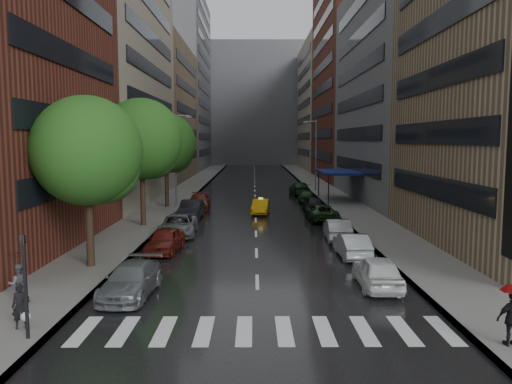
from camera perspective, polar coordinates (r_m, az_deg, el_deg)
ground at (r=19.95m, az=0.23°, el=-13.47°), size 220.00×220.00×0.00m
road at (r=69.13m, az=-0.14°, el=0.50°), size 14.00×140.00×0.01m
sidewalk_left at (r=69.69m, az=-7.56°, el=0.55°), size 4.00×140.00×0.15m
sidewalk_right at (r=69.73m, az=7.28°, el=0.55°), size 4.00×140.00×0.15m
crosswalk at (r=18.08m, az=0.95°, el=-15.54°), size 13.15×2.80×0.01m
buildings_left at (r=79.55m, az=-11.30°, el=12.64°), size 8.00×108.00×38.00m
buildings_right at (r=77.47m, az=11.26°, el=12.11°), size 8.05×109.10×36.00m
building_far at (r=137.13m, az=-0.21°, el=9.93°), size 40.00×14.00×32.00m
tree_near at (r=26.70m, az=-18.75°, el=4.46°), size 5.57×5.57×8.88m
tree_mid at (r=38.64m, az=-12.95°, el=5.91°), size 6.13×6.13×9.76m
tree_far at (r=48.96m, az=-10.24°, el=5.50°), size 5.77×5.77×9.19m
taxi at (r=44.78m, az=0.54°, el=-1.67°), size 1.79×4.15×1.33m
parked_cars_left at (r=36.05m, az=-8.63°, el=-3.51°), size 2.62×31.32×1.58m
parked_cars_right at (r=42.56m, az=7.25°, el=-2.05°), size 2.44×42.92×1.52m
ped_bag_walker at (r=19.41m, az=-25.26°, el=-11.79°), size 0.70×0.57×1.58m
ped_black_umbrella at (r=22.17m, az=-25.56°, el=-8.30°), size 0.96×0.98×2.09m
traffic_light at (r=18.05m, az=-24.89°, el=-8.76°), size 0.18×0.15×3.45m
street_lamp_left at (r=49.42m, az=-9.09°, el=3.89°), size 1.74×0.22×9.00m
street_lamp_right at (r=64.32m, az=6.78°, el=4.40°), size 1.74×0.22×9.00m
awning at (r=54.70m, az=9.36°, el=2.25°), size 4.00×8.00×3.12m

